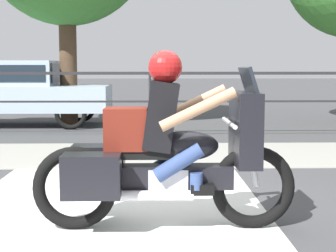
# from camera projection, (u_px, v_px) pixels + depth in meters

# --- Properties ---
(ground_plane) EXTENTS (120.00, 120.00, 0.00)m
(ground_plane) POSITION_uv_depth(u_px,v_px,m) (144.00, 213.00, 5.01)
(ground_plane) COLOR #424244
(sidewalk_band) EXTENTS (44.00, 2.40, 0.01)m
(sidewalk_band) POSITION_uv_depth(u_px,v_px,m) (149.00, 154.00, 8.39)
(sidewalk_band) COLOR #99968E
(sidewalk_band) RESTS_ON ground
(crosswalk_band) EXTENTS (3.06, 6.00, 0.01)m
(crosswalk_band) POSITION_uv_depth(u_px,v_px,m) (109.00, 219.00, 4.80)
(crosswalk_band) COLOR silver
(crosswalk_band) RESTS_ON ground
(fence_railing) EXTENTS (36.00, 0.05, 1.33)m
(fence_railing) POSITION_uv_depth(u_px,v_px,m) (150.00, 86.00, 10.33)
(fence_railing) COLOR #232326
(fence_railing) RESTS_ON ground
(motorcycle) EXTENTS (2.30, 0.76, 1.56)m
(motorcycle) POSITION_uv_depth(u_px,v_px,m) (164.00, 152.00, 4.46)
(motorcycle) COLOR black
(motorcycle) RESTS_ON ground
(parked_car) EXTENTS (4.25, 1.77, 1.57)m
(parked_car) POSITION_uv_depth(u_px,v_px,m) (17.00, 88.00, 12.42)
(parked_car) COLOR #9EB2C6
(parked_car) RESTS_ON ground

